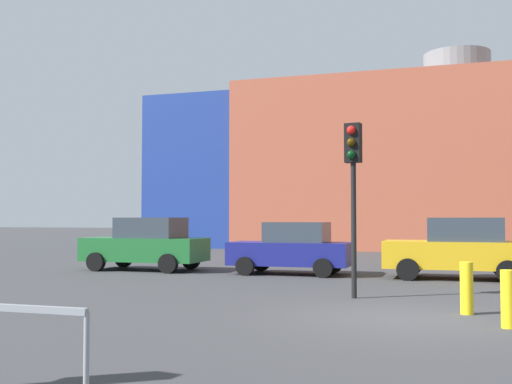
# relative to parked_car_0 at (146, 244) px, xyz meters

# --- Properties ---
(ground_plane) EXTENTS (200.00, 200.00, 0.00)m
(ground_plane) POSITION_rel_parked_car_0_xyz_m (9.32, -7.87, -0.91)
(ground_plane) COLOR #38383A
(building_backdrop) EXTENTS (37.99, 11.39, 12.01)m
(building_backdrop) POSITION_rel_parked_car_0_xyz_m (10.56, 20.34, 4.08)
(building_backdrop) COLOR #B2563D
(building_backdrop) RESTS_ON ground_plane
(parked_car_0) EXTENTS (4.24, 2.08, 1.84)m
(parked_car_0) POSITION_rel_parked_car_0_xyz_m (0.00, 0.00, 0.00)
(parked_car_0) COLOR #1E662D
(parked_car_0) RESTS_ON ground_plane
(parked_car_1) EXTENTS (3.89, 1.91, 1.69)m
(parked_car_1) POSITION_rel_parked_car_0_xyz_m (5.26, -0.00, -0.07)
(parked_car_1) COLOR navy
(parked_car_1) RESTS_ON ground_plane
(parked_car_2) EXTENTS (4.21, 2.07, 1.83)m
(parked_car_2) POSITION_rel_parked_car_0_xyz_m (10.38, 0.00, -0.00)
(parked_car_2) COLOR gold
(parked_car_2) RESTS_ON ground_plane
(traffic_light_island) EXTENTS (0.39, 0.38, 3.97)m
(traffic_light_island) POSITION_rel_parked_car_0_xyz_m (8.09, -5.40, 2.00)
(traffic_light_island) COLOR black
(traffic_light_island) RESTS_ON ground_plane
(bollard_yellow_0) EXTENTS (0.24, 0.24, 0.95)m
(bollard_yellow_0) POSITION_rel_parked_car_0_xyz_m (11.09, -8.42, -0.44)
(bollard_yellow_0) COLOR yellow
(bollard_yellow_0) RESTS_ON ground_plane
(bollard_yellow_2) EXTENTS (0.24, 0.24, 0.98)m
(bollard_yellow_2) POSITION_rel_parked_car_0_xyz_m (10.47, -7.09, -0.42)
(bollard_yellow_2) COLOR yellow
(bollard_yellow_2) RESTS_ON ground_plane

